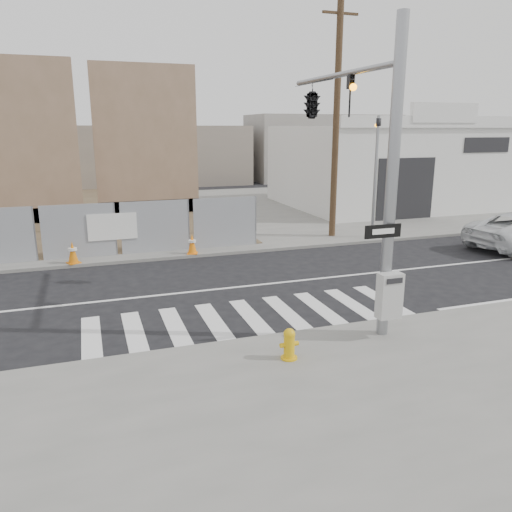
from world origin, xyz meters
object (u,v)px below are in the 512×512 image
object	(u,v)px
signal_pole	(335,129)
traffic_cone_c	(73,253)
traffic_cone_d	(192,244)
auto_shop	(386,166)
fire_hydrant	(289,344)

from	to	relation	value
signal_pole	traffic_cone_c	world-z (taller)	signal_pole
traffic_cone_c	traffic_cone_d	xyz separation A→B (m)	(4.32, 0.00, -0.02)
traffic_cone_c	traffic_cone_d	bearing A→B (deg)	0.00
signal_pole	auto_shop	world-z (taller)	signal_pole
auto_shop	traffic_cone_d	world-z (taller)	auto_shop
signal_pole	traffic_cone_c	distance (m)	10.29
auto_shop	traffic_cone_d	bearing A→B (deg)	-148.26
traffic_cone_d	fire_hydrant	bearing A→B (deg)	-89.67
signal_pole	fire_hydrant	distance (m)	6.01
signal_pole	traffic_cone_d	xyz separation A→B (m)	(-2.63, 6.27, -4.29)
auto_shop	traffic_cone_d	xyz separation A→B (m)	(-14.14, -8.75, -2.04)
fire_hydrant	traffic_cone_d	xyz separation A→B (m)	(-0.05, 9.55, 0.04)
signal_pole	auto_shop	xyz separation A→B (m)	(11.50, 15.01, -2.25)
traffic_cone_c	traffic_cone_d	distance (m)	4.32
traffic_cone_d	traffic_cone_c	bearing A→B (deg)	180.00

